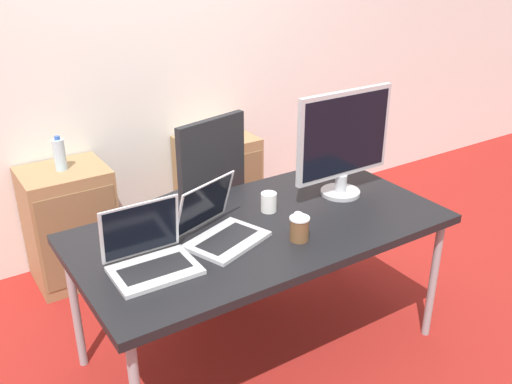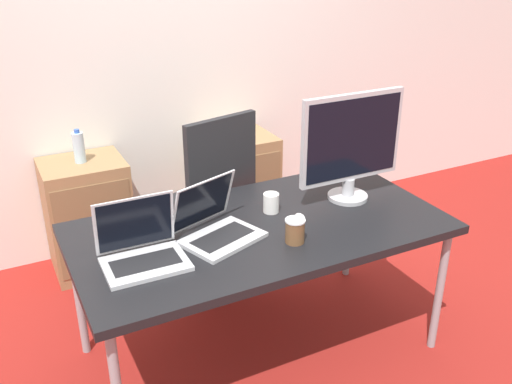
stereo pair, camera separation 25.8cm
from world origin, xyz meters
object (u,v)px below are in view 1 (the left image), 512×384
laptop_left (219,228)px  monitor (344,141)px  coffee_cup_white (269,202)px  office_chair (192,224)px  laptop_right (150,256)px  mouse (299,215)px  cabinet_right (218,187)px  coffee_cup_brown (299,229)px  cabinet_left (70,225)px  water_bottle (59,154)px

laptop_left → monitor: bearing=4.9°
laptop_left → coffee_cup_white: size_ratio=4.25×
office_chair → laptop_right: 1.03m
office_chair → mouse: office_chair is taller
office_chair → monitor: monitor is taller
cabinet_right → laptop_right: (-1.01, -1.24, 0.41)m
office_chair → mouse: 0.84m
monitor → coffee_cup_brown: monitor is taller
cabinet_left → mouse: bearing=-57.8°
laptop_right → coffee_cup_brown: laptop_right is taller
cabinet_right → monitor: 1.30m
cabinet_right → laptop_left: 1.41m
cabinet_left → water_bottle: 0.45m
cabinet_left → laptop_right: bearing=-89.8°
water_bottle → mouse: size_ratio=3.16×
coffee_cup_white → coffee_cup_brown: 0.31m
coffee_cup_white → laptop_right: bearing=-166.7°
water_bottle → laptop_left: size_ratio=0.50×
water_bottle → laptop_left: bearing=-73.3°
water_bottle → mouse: 1.45m
office_chair → mouse: bearing=-75.7°
mouse → office_chair: bearing=104.3°
cabinet_left → water_bottle: bearing=90.0°
office_chair → cabinet_left: size_ratio=1.51×
water_bottle → laptop_right: bearing=-89.8°
laptop_right → coffee_cup_white: 0.70m
cabinet_right → laptop_left: (-0.65, -1.19, 0.41)m
cabinet_left → mouse: size_ratio=11.21×
office_chair → water_bottle: 0.84m
office_chair → coffee_cup_white: 0.72m
mouse → laptop_left: bearing=175.1°
cabinet_left → coffee_cup_brown: size_ratio=6.51×
cabinet_left → coffee_cup_white: 1.34m
monitor → water_bottle: bearing=134.6°
cabinet_right → mouse: size_ratio=11.21×
mouse → coffee_cup_brown: size_ratio=0.58×
mouse → water_bottle: bearing=122.1°
cabinet_right → cabinet_left: bearing=180.0°
cabinet_left → laptop_left: laptop_left is taller
cabinet_right → monitor: monitor is taller
coffee_cup_brown → monitor: bearing=29.6°
laptop_left → mouse: bearing=-4.9°
office_chair → cabinet_right: size_ratio=1.51×
office_chair → cabinet_left: bearing=140.9°
office_chair → laptop_left: size_ratio=2.68×
water_bottle → office_chair: bearing=-39.2°
cabinet_left → cabinet_right: 1.01m
water_bottle → mouse: (0.77, -1.22, -0.07)m
coffee_cup_white → coffee_cup_brown: coffee_cup_brown is taller
cabinet_left → cabinet_right: size_ratio=1.00×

